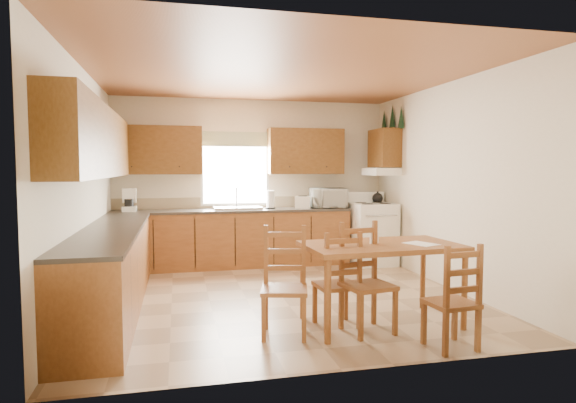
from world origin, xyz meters
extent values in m
plane|color=tan|center=(0.00, 0.00, 0.00)|extent=(4.50, 4.50, 0.00)
plane|color=brown|center=(0.00, 0.00, 2.70)|extent=(4.50, 4.50, 0.00)
plane|color=beige|center=(-2.25, 0.00, 1.35)|extent=(4.50, 4.50, 0.00)
plane|color=beige|center=(2.25, 0.00, 1.35)|extent=(4.50, 4.50, 0.00)
plane|color=beige|center=(0.00, 2.25, 1.35)|extent=(4.50, 4.50, 0.00)
plane|color=beige|center=(0.00, -2.25, 1.35)|extent=(4.50, 4.50, 0.00)
cube|color=brown|center=(-0.38, 1.95, 0.44)|extent=(3.75, 0.60, 0.88)
cube|color=brown|center=(-1.95, -0.15, 0.44)|extent=(0.60, 3.60, 0.88)
cube|color=#39322A|center=(-0.38, 1.95, 0.90)|extent=(3.75, 0.63, 0.04)
cube|color=#39322A|center=(-1.95, -0.15, 0.90)|extent=(0.63, 3.60, 0.04)
cube|color=#948261|center=(-0.38, 2.24, 1.01)|extent=(3.75, 0.01, 0.18)
cube|color=brown|center=(-1.55, 2.08, 1.85)|extent=(1.41, 0.33, 0.75)
cube|color=brown|center=(0.86, 2.08, 1.85)|extent=(1.25, 0.33, 0.75)
cube|color=brown|center=(-2.08, -0.15, 1.85)|extent=(0.33, 3.60, 0.75)
cube|color=brown|center=(2.08, 1.65, 1.90)|extent=(0.33, 0.62, 0.62)
cube|color=white|center=(2.03, 1.65, 1.52)|extent=(0.44, 0.62, 0.12)
cube|color=white|center=(-0.30, 2.22, 1.55)|extent=(1.13, 0.02, 1.18)
cube|color=white|center=(-0.30, 2.21, 1.55)|extent=(1.05, 0.01, 1.10)
cube|color=#577643|center=(-0.30, 2.19, 2.05)|extent=(1.19, 0.01, 0.24)
cube|color=silver|center=(-0.30, 1.95, 0.94)|extent=(0.75, 0.45, 0.04)
cone|color=black|center=(2.21, 1.33, 2.38)|extent=(0.22, 0.22, 0.36)
cone|color=black|center=(2.21, 1.65, 2.42)|extent=(0.22, 0.22, 0.36)
cone|color=black|center=(2.21, 1.97, 2.38)|extent=(0.22, 0.22, 0.36)
cube|color=white|center=(1.88, 1.63, 0.49)|extent=(0.68, 0.70, 0.98)
cube|color=white|center=(-1.95, 1.93, 1.07)|extent=(0.20, 0.23, 0.30)
cylinder|color=white|center=(0.23, 1.93, 1.07)|extent=(0.13, 0.13, 0.29)
cube|color=white|center=(0.76, 1.88, 1.02)|extent=(0.28, 0.22, 0.20)
imported|color=white|center=(1.21, 1.95, 1.08)|extent=(0.57, 0.43, 0.32)
cube|color=brown|center=(0.76, -1.24, 0.41)|extent=(1.57, 0.94, 0.82)
cube|color=brown|center=(0.30, -1.20, 0.48)|extent=(0.43, 0.41, 0.96)
cube|color=brown|center=(1.08, -1.99, 0.46)|extent=(0.42, 0.41, 0.93)
cube|color=brown|center=(-0.27, -1.36, 0.51)|extent=(0.51, 0.50, 1.02)
cube|color=brown|center=(0.54, -1.44, 0.52)|extent=(0.51, 0.49, 1.04)
cube|color=white|center=(1.14, -1.35, 0.82)|extent=(0.33, 0.37, 0.00)
cube|color=white|center=(0.69, -1.21, 0.88)|extent=(0.09, 0.03, 0.12)
camera|label=1|loc=(-1.23, -5.69, 1.58)|focal=30.00mm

